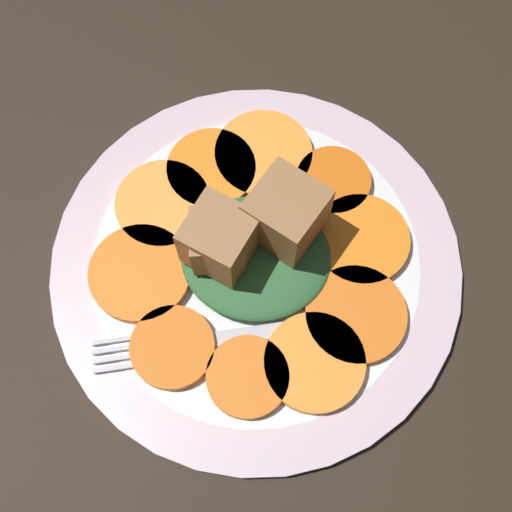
% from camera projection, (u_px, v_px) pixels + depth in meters
% --- Properties ---
extents(table_slab, '(1.20, 1.20, 0.02)m').
position_uv_depth(table_slab, '(256.00, 270.00, 0.50)').
color(table_slab, black).
rests_on(table_slab, ground).
extents(plate, '(0.31, 0.31, 0.01)m').
position_uv_depth(plate, '(256.00, 264.00, 0.49)').
color(plate, silver).
rests_on(plate, table_slab).
extents(carrot_slice_0, '(0.06, 0.06, 0.01)m').
position_uv_depth(carrot_slice_0, '(333.00, 181.00, 0.50)').
color(carrot_slice_0, '#D55F13').
rests_on(carrot_slice_0, plate).
extents(carrot_slice_1, '(0.08, 0.08, 0.01)m').
position_uv_depth(carrot_slice_1, '(268.00, 154.00, 0.51)').
color(carrot_slice_1, orange).
rests_on(carrot_slice_1, plate).
extents(carrot_slice_2, '(0.07, 0.07, 0.01)m').
position_uv_depth(carrot_slice_2, '(211.00, 169.00, 0.51)').
color(carrot_slice_2, orange).
rests_on(carrot_slice_2, plate).
extents(carrot_slice_3, '(0.07, 0.07, 0.01)m').
position_uv_depth(carrot_slice_3, '(163.00, 204.00, 0.49)').
color(carrot_slice_3, '#F99438').
rests_on(carrot_slice_3, plate).
extents(carrot_slice_4, '(0.08, 0.08, 0.01)m').
position_uv_depth(carrot_slice_4, '(140.00, 273.00, 0.47)').
color(carrot_slice_4, orange).
rests_on(carrot_slice_4, plate).
extents(carrot_slice_5, '(0.06, 0.06, 0.01)m').
position_uv_depth(carrot_slice_5, '(173.00, 347.00, 0.45)').
color(carrot_slice_5, orange).
rests_on(carrot_slice_5, plate).
extents(carrot_slice_6, '(0.06, 0.06, 0.01)m').
position_uv_depth(carrot_slice_6, '(244.00, 377.00, 0.45)').
color(carrot_slice_6, orange).
rests_on(carrot_slice_6, plate).
extents(carrot_slice_7, '(0.07, 0.07, 0.01)m').
position_uv_depth(carrot_slice_7, '(315.00, 362.00, 0.45)').
color(carrot_slice_7, orange).
rests_on(carrot_slice_7, plate).
extents(carrot_slice_8, '(0.07, 0.07, 0.01)m').
position_uv_depth(carrot_slice_8, '(356.00, 315.00, 0.46)').
color(carrot_slice_8, orange).
rests_on(carrot_slice_8, plate).
extents(carrot_slice_9, '(0.07, 0.07, 0.01)m').
position_uv_depth(carrot_slice_9, '(361.00, 240.00, 0.48)').
color(carrot_slice_9, orange).
rests_on(carrot_slice_9, plate).
extents(center_pile, '(0.11, 0.10, 0.06)m').
position_uv_depth(center_pile, '(252.00, 241.00, 0.46)').
color(center_pile, '#2D6033').
rests_on(center_pile, plate).
extents(fork, '(0.19, 0.06, 0.00)m').
position_uv_depth(fork, '(217.00, 339.00, 0.46)').
color(fork, '#B2B2B7').
rests_on(fork, plate).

